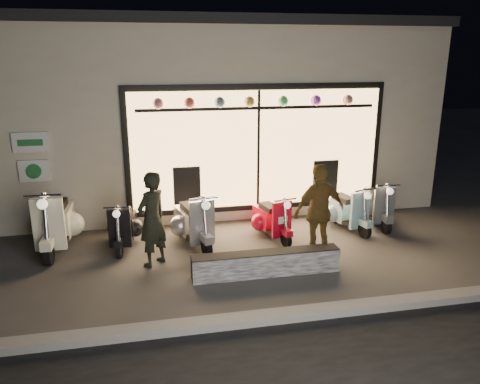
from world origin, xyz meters
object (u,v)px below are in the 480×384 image
at_px(graffiti_barrier, 266,263).
at_px(scooter_silver, 192,221).
at_px(scooter_red, 270,218).
at_px(woman, 319,211).
at_px(man, 152,219).

bearing_deg(graffiti_barrier, scooter_silver, 121.81).
bearing_deg(scooter_red, woman, -76.02).
bearing_deg(scooter_silver, scooter_red, -11.91).
height_order(man, woman, woman).
bearing_deg(man, graffiti_barrier, 112.74).
distance_m(scooter_silver, man, 1.22).
bearing_deg(scooter_red, man, -171.32).
xyz_separation_m(scooter_silver, woman, (2.10, -1.09, 0.42)).
relative_size(graffiti_barrier, man, 1.48).
bearing_deg(graffiti_barrier, man, 156.67).
xyz_separation_m(scooter_silver, man, (-0.75, -0.87, 0.40)).
relative_size(scooter_red, woman, 0.74).
bearing_deg(man, scooter_silver, -174.56).
xyz_separation_m(graffiti_barrier, scooter_red, (0.51, 1.66, 0.15)).
bearing_deg(graffiti_barrier, scooter_red, 72.86).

